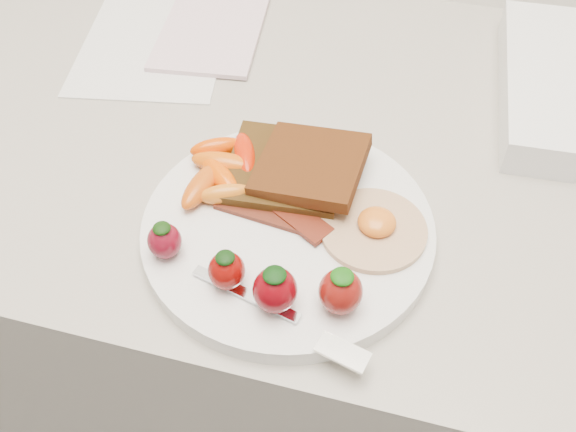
# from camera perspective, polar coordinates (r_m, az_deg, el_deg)

# --- Properties ---
(counter) EXTENTS (2.00, 0.60, 0.90)m
(counter) POSITION_cam_1_polar(r_m,az_deg,el_deg) (1.06, 1.66, -10.85)
(counter) COLOR gray
(counter) RESTS_ON ground
(plate) EXTENTS (0.27, 0.27, 0.02)m
(plate) POSITION_cam_1_polar(r_m,az_deg,el_deg) (0.60, 0.00, -1.19)
(plate) COLOR white
(plate) RESTS_ON counter
(toast_lower) EXTENTS (0.12, 0.12, 0.01)m
(toast_lower) POSITION_cam_1_polar(r_m,az_deg,el_deg) (0.63, -0.23, 4.20)
(toast_lower) COLOR black
(toast_lower) RESTS_ON plate
(toast_upper) EXTENTS (0.10, 0.10, 0.02)m
(toast_upper) POSITION_cam_1_polar(r_m,az_deg,el_deg) (0.61, 2.02, 4.52)
(toast_upper) COLOR black
(toast_upper) RESTS_ON toast_lower
(fried_egg) EXTENTS (0.10, 0.10, 0.02)m
(fried_egg) POSITION_cam_1_polar(r_m,az_deg,el_deg) (0.58, 7.68, -1.01)
(fried_egg) COLOR beige
(fried_egg) RESTS_ON plate
(bacon_strips) EXTENTS (0.12, 0.07, 0.01)m
(bacon_strips) POSITION_cam_1_polar(r_m,az_deg,el_deg) (0.60, -0.88, 0.89)
(bacon_strips) COLOR #331009
(bacon_strips) RESTS_ON plate
(baby_carrots) EXTENTS (0.08, 0.12, 0.02)m
(baby_carrots) POSITION_cam_1_polar(r_m,az_deg,el_deg) (0.62, -5.91, 4.13)
(baby_carrots) COLOR #D95708
(baby_carrots) RESTS_ON plate
(strawberries) EXTENTS (0.19, 0.06, 0.05)m
(strawberries) POSITION_cam_1_polar(r_m,az_deg,el_deg) (0.53, -2.08, -5.44)
(strawberries) COLOR maroon
(strawberries) RESTS_ON plate
(fork) EXTENTS (0.16, 0.06, 0.00)m
(fork) POSITION_cam_1_polar(r_m,az_deg,el_deg) (0.52, 0.02, -9.17)
(fork) COLOR silver
(fork) RESTS_ON plate
(paper_sheet) EXTENTS (0.22, 0.26, 0.00)m
(paper_sheet) POSITION_cam_1_polar(r_m,az_deg,el_deg) (0.85, -11.76, 14.92)
(paper_sheet) COLOR silver
(paper_sheet) RESTS_ON counter
(notepad) EXTENTS (0.14, 0.19, 0.01)m
(notepad) POSITION_cam_1_polar(r_m,az_deg,el_deg) (0.85, -6.84, 15.98)
(notepad) COLOR beige
(notepad) RESTS_ON paper_sheet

